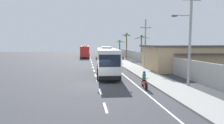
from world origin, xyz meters
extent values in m
plane|color=#3A3A3F|center=(0.00, 0.00, 0.00)|extent=(160.00, 160.00, 0.00)
cube|color=#999993|center=(6.80, 10.00, 0.07)|extent=(3.20, 90.00, 0.14)
cube|color=white|center=(0.00, -7.43, 0.00)|extent=(0.16, 2.00, 0.01)
cube|color=white|center=(0.00, -3.24, 0.00)|extent=(0.16, 2.00, 0.01)
cube|color=white|center=(0.00, 0.95, 0.00)|extent=(0.16, 2.00, 0.01)
cube|color=white|center=(0.00, 5.14, 0.00)|extent=(0.16, 2.00, 0.01)
cube|color=white|center=(0.00, 9.33, 0.00)|extent=(0.16, 2.00, 0.01)
cube|color=white|center=(0.00, 13.52, 0.00)|extent=(0.16, 2.00, 0.01)
cube|color=white|center=(0.00, 17.71, 0.00)|extent=(0.16, 2.00, 0.01)
cube|color=white|center=(0.00, 21.90, 0.00)|extent=(0.16, 2.00, 0.01)
cube|color=white|center=(0.00, 26.09, 0.00)|extent=(0.16, 2.00, 0.01)
cube|color=white|center=(0.00, 30.28, 0.00)|extent=(0.16, 2.00, 0.01)
cube|color=white|center=(0.00, 34.47, 0.00)|extent=(0.16, 2.00, 0.01)
cube|color=white|center=(0.00, 38.66, 0.00)|extent=(0.16, 2.00, 0.01)
cube|color=white|center=(0.00, 42.85, 0.00)|extent=(0.16, 2.00, 0.01)
cube|color=white|center=(0.00, 47.04, 0.00)|extent=(0.16, 2.00, 0.01)
cube|color=white|center=(3.75, 15.00, 0.00)|extent=(0.14, 70.00, 0.01)
cube|color=#B2B2AD|center=(10.60, 14.00, 1.15)|extent=(0.24, 60.00, 2.31)
cube|color=white|center=(1.56, 5.46, 1.93)|extent=(3.10, 11.45, 3.07)
cube|color=#192333|center=(1.57, 5.66, 2.46)|extent=(3.08, 10.55, 0.98)
cube|color=#192333|center=(1.22, -0.15, 2.39)|extent=(2.24, 0.23, 1.29)
cube|color=red|center=(1.56, 5.46, 1.23)|extent=(3.13, 11.23, 0.55)
cube|color=black|center=(1.22, -0.24, 0.59)|extent=(2.39, 0.30, 0.44)
cube|color=#B7B7B7|center=(1.64, 6.87, 3.60)|extent=(1.48, 2.57, 0.28)
cube|color=black|center=(2.63, -0.02, 2.62)|extent=(0.12, 0.09, 0.36)
cube|color=black|center=(-0.16, 0.14, 2.62)|extent=(0.12, 0.09, 0.36)
cylinder|color=black|center=(2.51, 1.43, 0.52)|extent=(0.38, 1.06, 1.04)
cylinder|color=black|center=(0.13, 1.58, 0.52)|extent=(0.38, 1.06, 1.04)
cylinder|color=black|center=(2.95, 8.78, 0.52)|extent=(0.38, 1.06, 1.04)
cylinder|color=black|center=(0.57, 8.92, 0.52)|extent=(0.38, 1.06, 1.04)
cube|color=red|center=(-1.52, 38.05, 1.89)|extent=(2.62, 11.28, 3.01)
cube|color=#192333|center=(-1.52, 37.85, 2.42)|extent=(2.64, 10.38, 0.96)
cube|color=#192333|center=(-1.46, 43.64, 2.35)|extent=(2.30, 0.12, 1.26)
cube|color=yellow|center=(-1.52, 38.05, 1.22)|extent=(2.65, 11.06, 0.54)
cube|color=black|center=(-1.46, 43.73, 0.59)|extent=(2.45, 0.19, 0.44)
cube|color=#B7B7B7|center=(-1.53, 36.64, 3.54)|extent=(1.40, 2.49, 0.28)
cube|color=black|center=(-2.89, 43.44, 2.57)|extent=(0.12, 0.08, 0.36)
cube|color=black|center=(-0.03, 43.41, 2.57)|extent=(0.12, 0.08, 0.36)
cylinder|color=black|center=(-2.70, 42.00, 0.52)|extent=(0.33, 1.04, 1.04)
cylinder|color=black|center=(-0.25, 41.97, 0.52)|extent=(0.33, 1.04, 1.04)
cylinder|color=black|center=(-2.78, 34.68, 0.52)|extent=(0.33, 1.04, 1.04)
cylinder|color=black|center=(-0.33, 34.66, 0.52)|extent=(0.33, 1.04, 1.04)
cylinder|color=black|center=(4.43, 14.63, 0.30)|extent=(0.17, 0.61, 0.60)
cylinder|color=black|center=(4.58, 15.99, 0.30)|extent=(0.19, 0.61, 0.60)
cube|color=gold|center=(4.50, 15.26, 0.52)|extent=(0.36, 1.12, 0.36)
cube|color=black|center=(4.54, 15.56, 0.72)|extent=(0.31, 0.62, 0.12)
cylinder|color=gray|center=(4.45, 14.75, 0.60)|extent=(0.10, 0.32, 0.67)
cylinder|color=black|center=(4.46, 14.85, 1.04)|extent=(0.56, 0.10, 0.04)
sphere|color=#EAEACC|center=(4.44, 14.73, 0.90)|extent=(0.14, 0.14, 0.14)
cylinder|color=#2D7A47|center=(4.53, 15.51, 1.04)|extent=(0.32, 0.32, 0.64)
sphere|color=white|center=(4.53, 15.51, 1.49)|extent=(0.26, 0.26, 0.26)
cylinder|color=black|center=(4.11, -3.37, 0.30)|extent=(0.14, 0.61, 0.60)
cylinder|color=black|center=(4.20, -2.01, 0.30)|extent=(0.16, 0.61, 0.60)
cube|color=red|center=(4.15, -2.74, 0.52)|extent=(0.31, 1.11, 0.36)
cube|color=black|center=(4.17, -2.44, 0.72)|extent=(0.28, 0.61, 0.12)
cylinder|color=gray|center=(4.12, -3.25, 0.60)|extent=(0.08, 0.32, 0.67)
cylinder|color=black|center=(4.12, -3.15, 1.04)|extent=(0.56, 0.08, 0.04)
sphere|color=#EAEACC|center=(4.12, -3.27, 0.90)|extent=(0.14, 0.14, 0.14)
cylinder|color=#2D7A47|center=(4.17, -2.49, 1.03)|extent=(0.32, 0.32, 0.63)
sphere|color=blue|center=(4.17, -2.49, 1.48)|extent=(0.26, 0.26, 0.26)
cylinder|color=#2D7A47|center=(5.90, 18.41, 0.58)|extent=(0.28, 0.28, 0.88)
cylinder|color=gold|center=(5.90, 18.41, 1.36)|extent=(0.36, 0.36, 0.69)
sphere|color=tan|center=(5.90, 18.41, 1.82)|extent=(0.24, 0.24, 0.24)
cylinder|color=#9E9E99|center=(8.58, -2.58, 4.71)|extent=(0.24, 0.24, 9.42)
cube|color=#9E9E99|center=(8.58, -2.58, 8.22)|extent=(1.81, 0.12, 0.12)
cylinder|color=#9E9E99|center=(7.75, -2.58, 6.77)|extent=(1.65, 0.09, 0.09)
cube|color=#4C4C51|center=(6.93, -2.58, 6.71)|extent=(0.44, 0.24, 0.14)
cylinder|color=#9E9E99|center=(8.43, 10.45, 4.05)|extent=(0.24, 0.24, 8.09)
cube|color=#9E9E99|center=(8.43, 10.45, 6.71)|extent=(1.81, 0.12, 0.12)
cylinder|color=#4C4742|center=(7.71, 10.45, 6.83)|extent=(0.08, 0.08, 0.16)
cylinder|color=#4C4742|center=(9.16, 10.45, 6.83)|extent=(0.08, 0.08, 0.16)
cylinder|color=brown|center=(9.77, 30.86, 3.36)|extent=(0.32, 0.32, 6.73)
ellipsoid|color=#28702D|center=(10.45, 30.75, 6.47)|extent=(1.46, 0.59, 0.82)
ellipsoid|color=#28702D|center=(10.27, 31.36, 6.51)|extent=(1.29, 1.29, 0.74)
ellipsoid|color=#28702D|center=(9.62, 31.51, 6.43)|extent=(0.66, 1.43, 0.90)
ellipsoid|color=#28702D|center=(9.16, 31.27, 6.59)|extent=(1.45, 1.13, 0.60)
ellipsoid|color=#28702D|center=(9.14, 30.54, 6.52)|extent=(1.47, 0.98, 0.73)
ellipsoid|color=#28702D|center=(9.54, 30.18, 6.55)|extent=(0.81, 1.52, 0.67)
ellipsoid|color=#28702D|center=(10.10, 30.22, 6.56)|extent=(1.00, 1.49, 0.64)
sphere|color=brown|center=(9.77, 30.86, 6.78)|extent=(0.56, 0.56, 0.56)
cylinder|color=brown|center=(8.80, 36.01, 2.46)|extent=(0.33, 0.33, 4.92)
ellipsoid|color=#3D893D|center=(9.56, 35.95, 4.76)|extent=(1.58, 0.48, 0.64)
ellipsoid|color=#3D893D|center=(9.25, 36.64, 4.80)|extent=(1.20, 1.50, 0.56)
ellipsoid|color=#3D893D|center=(8.57, 36.73, 4.73)|extent=(0.82, 1.58, 0.69)
ellipsoid|color=#3D893D|center=(8.17, 36.43, 4.76)|extent=(1.50, 1.16, 0.62)
ellipsoid|color=#3D893D|center=(8.15, 35.59, 4.79)|extent=(1.52, 1.15, 0.57)
ellipsoid|color=#3D893D|center=(8.73, 35.29, 4.67)|extent=(0.51, 1.53, 0.80)
ellipsoid|color=#3D893D|center=(9.29, 35.43, 4.74)|extent=(1.28, 1.42, 0.67)
sphere|color=brown|center=(8.80, 36.01, 4.97)|extent=(0.56, 0.56, 0.56)
cylinder|color=brown|center=(10.62, 19.87, 2.84)|extent=(0.30, 0.30, 5.68)
ellipsoid|color=#28702D|center=(11.48, 19.72, 5.50)|extent=(1.82, 0.66, 0.66)
ellipsoid|color=#28702D|center=(10.84, 20.67, 5.39)|extent=(0.79, 1.75, 0.89)
ellipsoid|color=#28702D|center=(9.97, 20.42, 5.44)|extent=(1.57, 1.41, 0.78)
ellipsoid|color=#28702D|center=(9.97, 19.29, 5.48)|extent=(1.57, 1.45, 0.70)
ellipsoid|color=#28702D|center=(10.86, 19.05, 5.44)|extent=(0.83, 1.78, 0.78)
sphere|color=brown|center=(10.62, 19.87, 5.73)|extent=(0.56, 0.56, 0.56)
cube|color=tan|center=(15.88, 8.48, 1.84)|extent=(14.98, 7.27, 3.67)
cube|color=#4C474C|center=(15.88, 8.48, 3.79)|extent=(15.88, 7.70, 0.24)
cube|color=#4C474C|center=(15.88, 4.49, 2.75)|extent=(10.49, 0.80, 0.10)
camera|label=1|loc=(-1.21, -19.22, 4.17)|focal=30.01mm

